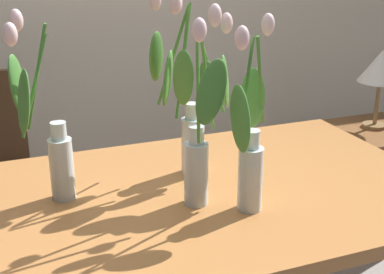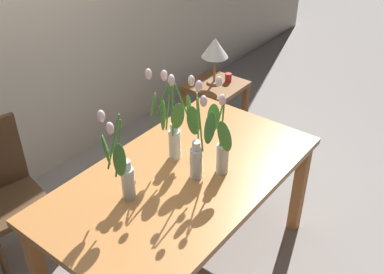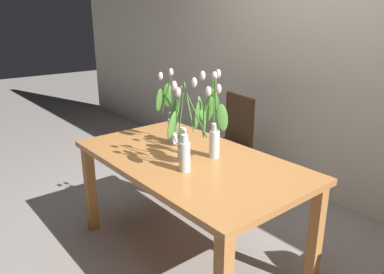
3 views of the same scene
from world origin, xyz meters
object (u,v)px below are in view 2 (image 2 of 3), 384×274
(tulip_vase_0, at_px, (123,172))
(side_table, at_px, (215,96))
(dining_table, at_px, (183,187))
(tulip_vase_2, at_px, (198,148))
(dining_chair, at_px, (2,189))
(tulip_vase_1, at_px, (221,145))
(tulip_vase_3, at_px, (173,124))
(table_lamp, at_px, (215,49))
(pillar_candle, at_px, (228,78))

(tulip_vase_0, distance_m, side_table, 1.84)
(dining_table, bearing_deg, tulip_vase_2, -62.55)
(tulip_vase_0, height_order, tulip_vase_2, tulip_vase_2)
(tulip_vase_0, xyz_separation_m, dining_chair, (-0.22, 0.85, -0.40))
(dining_chair, bearing_deg, tulip_vase_2, -59.57)
(tulip_vase_0, bearing_deg, tulip_vase_1, -26.05)
(tulip_vase_2, height_order, dining_chair, tulip_vase_2)
(tulip_vase_0, xyz_separation_m, tulip_vase_1, (0.49, -0.24, -0.01))
(dining_table, height_order, tulip_vase_0, tulip_vase_0)
(dining_table, bearing_deg, dining_chair, 120.66)
(tulip_vase_3, bearing_deg, side_table, 24.68)
(dining_table, bearing_deg, tulip_vase_1, -43.72)
(dining_table, xyz_separation_m, table_lamp, (1.33, 0.72, 0.21))
(dining_table, distance_m, pillar_candle, 1.56)
(tulip_vase_3, height_order, pillar_candle, tulip_vase_3)
(dining_chair, height_order, table_lamp, table_lamp)
(tulip_vase_3, relative_size, pillar_candle, 7.54)
(side_table, bearing_deg, tulip_vase_3, -155.32)
(tulip_vase_2, xyz_separation_m, tulip_vase_3, (0.04, 0.21, 0.05))
(tulip_vase_0, relative_size, tulip_vase_2, 0.98)
(dining_chair, distance_m, table_lamp, 1.93)
(tulip_vase_3, relative_size, dining_chair, 0.61)
(side_table, bearing_deg, tulip_vase_0, -159.95)
(tulip_vase_1, xyz_separation_m, side_table, (1.17, 0.85, -0.48))
(tulip_vase_3, xyz_separation_m, table_lamp, (1.25, 0.59, -0.12))
(tulip_vase_2, distance_m, dining_chair, 1.25)
(tulip_vase_2, relative_size, table_lamp, 1.37)
(tulip_vase_0, relative_size, tulip_vase_1, 1.03)
(pillar_candle, bearing_deg, dining_table, -155.67)
(dining_chair, bearing_deg, pillar_candle, -8.55)
(tulip_vase_1, distance_m, tulip_vase_2, 0.14)
(side_table, relative_size, pillar_candle, 7.33)
(tulip_vase_2, distance_m, table_lamp, 1.52)
(tulip_vase_3, bearing_deg, dining_table, -122.20)
(dining_table, xyz_separation_m, tulip_vase_3, (0.08, 0.13, 0.32))
(tulip_vase_0, bearing_deg, tulip_vase_2, -24.09)
(dining_chair, height_order, pillar_candle, dining_chair)
(table_lamp, bearing_deg, side_table, -93.07)
(tulip_vase_3, relative_size, table_lamp, 1.42)
(tulip_vase_0, relative_size, side_table, 0.97)
(tulip_vase_1, bearing_deg, dining_table, 136.28)
(pillar_candle, bearing_deg, tulip_vase_3, -159.10)
(tulip_vase_1, bearing_deg, table_lamp, 36.54)
(dining_table, bearing_deg, side_table, 27.93)
(dining_chair, bearing_deg, tulip_vase_3, -51.62)
(dining_table, distance_m, tulip_vase_0, 0.45)
(pillar_candle, bearing_deg, dining_chair, 171.45)
(side_table, distance_m, pillar_candle, 0.19)
(tulip_vase_0, relative_size, table_lamp, 1.34)
(dining_table, relative_size, dining_chair, 1.72)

